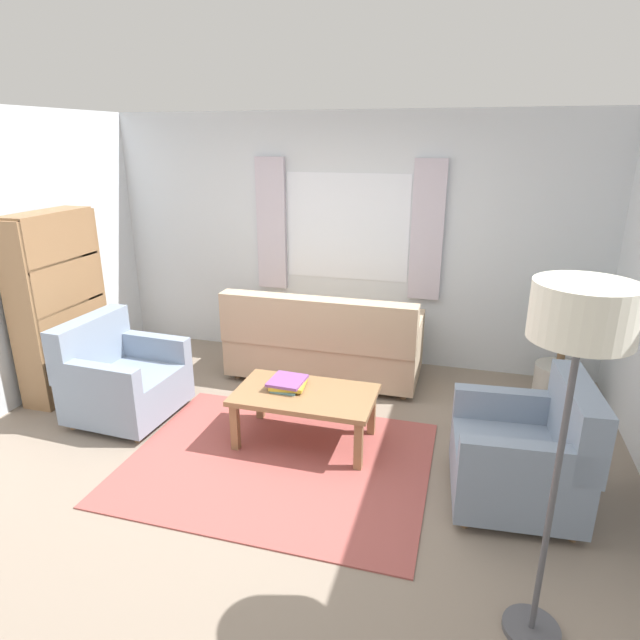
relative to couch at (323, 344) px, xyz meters
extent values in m
plane|color=gray|center=(0.08, -1.55, -0.37)|extent=(6.24, 6.24, 0.00)
cube|color=silver|center=(0.08, 0.71, 0.93)|extent=(5.32, 0.12, 2.60)
cube|color=white|center=(0.08, 0.65, 1.08)|extent=(1.30, 0.01, 1.10)
cube|color=silver|center=(-0.75, 0.62, 1.08)|extent=(0.32, 0.06, 1.40)
cube|color=silver|center=(0.91, 0.62, 1.08)|extent=(0.32, 0.06, 1.40)
cube|color=#9E4C47|center=(0.08, -1.55, -0.36)|extent=(2.24, 1.76, 0.01)
cube|color=tan|center=(0.00, 0.07, -0.12)|extent=(1.90, 0.80, 0.38)
cube|color=tan|center=(0.00, -0.25, 0.31)|extent=(1.90, 0.20, 0.48)
cube|color=tan|center=(0.87, 0.07, 0.19)|extent=(0.16, 0.80, 0.24)
cube|color=tan|center=(-0.87, 0.07, 0.19)|extent=(0.16, 0.80, 0.24)
cylinder|color=olive|center=(0.85, 0.37, -0.34)|extent=(0.06, 0.06, 0.06)
cylinder|color=olive|center=(-0.85, 0.37, -0.34)|extent=(0.06, 0.06, 0.06)
cylinder|color=olive|center=(0.85, -0.23, -0.34)|extent=(0.06, 0.06, 0.06)
cylinder|color=olive|center=(-0.85, -0.23, -0.34)|extent=(0.06, 0.06, 0.06)
cube|color=gray|center=(-1.43, -1.23, -0.13)|extent=(0.84, 0.88, 0.36)
cube|color=gray|center=(-1.76, -1.21, 0.28)|extent=(0.22, 0.85, 0.46)
cube|color=gray|center=(-1.44, -1.59, 0.16)|extent=(0.80, 0.16, 0.22)
cube|color=gray|center=(-1.41, -0.87, 0.16)|extent=(0.80, 0.16, 0.22)
cylinder|color=olive|center=(-1.12, -1.58, -0.34)|extent=(0.05, 0.05, 0.06)
cylinder|color=olive|center=(-1.09, -0.90, -0.34)|extent=(0.05, 0.05, 0.06)
cylinder|color=olive|center=(-1.76, -1.55, -0.34)|extent=(0.05, 0.05, 0.06)
cylinder|color=olive|center=(-1.73, -0.87, -0.34)|extent=(0.05, 0.05, 0.06)
cube|color=gray|center=(1.75, -1.52, -0.13)|extent=(0.87, 0.90, 0.36)
cube|color=gray|center=(2.08, -1.50, 0.28)|extent=(0.25, 0.85, 0.46)
cube|color=gray|center=(1.72, -1.17, 0.16)|extent=(0.81, 0.19, 0.22)
cube|color=gray|center=(1.78, -1.88, 0.16)|extent=(0.81, 0.19, 0.22)
cylinder|color=olive|center=(1.40, -1.21, -0.34)|extent=(0.05, 0.05, 0.06)
cylinder|color=olive|center=(1.46, -1.89, -0.34)|extent=(0.05, 0.05, 0.06)
cylinder|color=olive|center=(2.04, -1.16, -0.34)|extent=(0.05, 0.05, 0.06)
cylinder|color=olive|center=(2.10, -1.84, -0.34)|extent=(0.05, 0.05, 0.06)
cube|color=olive|center=(0.19, -1.21, 0.05)|extent=(1.10, 0.64, 0.04)
cube|color=olive|center=(-0.30, -1.47, -0.17)|extent=(0.06, 0.06, 0.40)
cube|color=olive|center=(0.68, -1.47, -0.17)|extent=(0.06, 0.06, 0.40)
cube|color=olive|center=(-0.30, -0.95, -0.17)|extent=(0.06, 0.06, 0.40)
cube|color=olive|center=(0.68, -0.95, -0.17)|extent=(0.06, 0.06, 0.40)
cube|color=#5B8E93|center=(0.03, -1.16, 0.08)|extent=(0.21, 0.27, 0.02)
cube|color=gold|center=(0.04, -1.16, 0.11)|extent=(0.29, 0.29, 0.03)
cube|color=#7F478C|center=(0.02, -1.16, 0.13)|extent=(0.28, 0.30, 0.02)
cylinder|color=#B7B2A8|center=(2.23, 0.19, -0.21)|extent=(0.43, 0.43, 0.32)
cylinder|color=brown|center=(2.23, 0.19, 0.13)|extent=(0.07, 0.07, 0.35)
cone|color=#2D6638|center=(2.52, 0.19, 0.51)|extent=(0.52, 0.10, 0.42)
cone|color=#2D6638|center=(2.28, 0.42, 0.47)|extent=(0.17, 0.43, 0.36)
cone|color=#2D6638|center=(2.05, 0.35, 0.48)|extent=(0.38, 0.37, 0.40)
cone|color=#2D6638|center=(2.06, 0.01, 0.49)|extent=(0.36, 0.47, 0.33)
cone|color=#2D6638|center=(2.36, -0.09, 0.52)|extent=(0.27, 0.60, 0.37)
cube|color=olive|center=(-2.30, -0.46, 0.48)|extent=(0.30, 0.04, 1.70)
cube|color=olive|center=(-2.30, -1.36, 0.48)|extent=(0.30, 0.04, 1.70)
cube|color=olive|center=(-2.16, -0.91, 0.48)|extent=(0.02, 0.90, 1.70)
cube|color=olive|center=(-2.30, -0.91, -0.36)|extent=(0.30, 0.86, 0.02)
cube|color=olive|center=(-2.30, -0.91, 0.07)|extent=(0.30, 0.86, 0.02)
cube|color=olive|center=(-2.30, -0.91, 0.49)|extent=(0.30, 0.86, 0.02)
cube|color=olive|center=(-2.30, -0.91, 0.92)|extent=(0.30, 0.86, 0.02)
cube|color=olive|center=(-2.30, -0.91, 1.34)|extent=(0.30, 0.86, 0.02)
cube|color=gold|center=(-2.30, -0.55, 0.63)|extent=(0.23, 0.06, 0.26)
cube|color=#5B8E93|center=(-2.30, -0.64, 0.59)|extent=(0.24, 0.09, 0.18)
cube|color=#387F4C|center=(-2.30, -0.74, 0.63)|extent=(0.25, 0.08, 0.27)
cube|color=#2D2D33|center=(-2.30, -0.84, 0.60)|extent=(0.27, 0.09, 0.19)
cube|color=#7F478C|center=(-2.30, -0.95, 0.59)|extent=(0.26, 0.09, 0.18)
cylinder|color=#4C4C51|center=(1.80, -2.59, -0.35)|extent=(0.28, 0.28, 0.03)
cylinder|color=#4C4C51|center=(1.80, -2.59, 0.43)|extent=(0.03, 0.03, 1.53)
cylinder|color=silver|center=(1.80, -2.59, 1.31)|extent=(0.42, 0.42, 0.24)
camera|label=1|loc=(1.35, -4.85, 1.97)|focal=30.21mm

